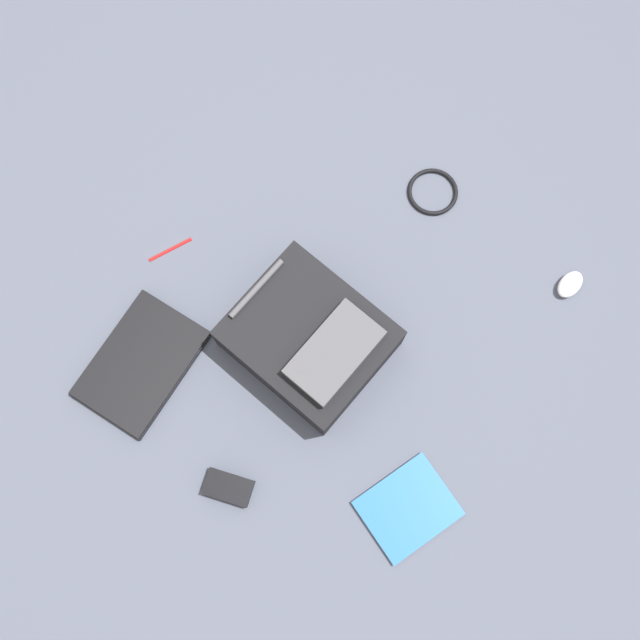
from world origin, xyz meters
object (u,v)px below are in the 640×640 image
(laptop, at_px, (141,363))
(computer_mouse, at_px, (570,284))
(book_red, at_px, (408,508))
(backpack, at_px, (310,339))
(power_brick, at_px, (229,487))
(cable_coil, at_px, (433,192))
(pen_black, at_px, (170,249))

(laptop, height_order, computer_mouse, computer_mouse)
(book_red, distance_m, computer_mouse, 0.77)
(backpack, distance_m, book_red, 0.51)
(backpack, xyz_separation_m, power_brick, (-0.44, -0.03, -0.06))
(backpack, relative_size, cable_coil, 2.91)
(backpack, xyz_separation_m, cable_coil, (0.58, -0.05, -0.07))
(backpack, relative_size, power_brick, 3.51)
(book_red, height_order, pen_black, book_red)
(computer_mouse, distance_m, pen_black, 1.15)
(computer_mouse, distance_m, power_brick, 1.10)
(laptop, relative_size, power_brick, 2.83)
(laptop, height_order, pen_black, laptop)
(power_brick, bearing_deg, book_red, -63.84)
(laptop, height_order, power_brick, power_brick)
(computer_mouse, xyz_separation_m, cable_coil, (0.04, 0.47, -0.01))
(computer_mouse, bearing_deg, backpack, -124.95)
(laptop, bearing_deg, book_red, -85.51)
(backpack, distance_m, power_brick, 0.45)
(backpack, xyz_separation_m, laptop, (-0.30, 0.36, -0.06))
(power_brick, height_order, pen_black, power_brick)
(computer_mouse, relative_size, power_brick, 0.73)
(power_brick, bearing_deg, laptop, 69.58)
(laptop, bearing_deg, power_brick, -110.42)
(laptop, xyz_separation_m, pen_black, (0.32, 0.13, -0.01))
(power_brick, distance_m, pen_black, 0.70)
(backpack, xyz_separation_m, book_red, (-0.23, -0.45, -0.07))
(laptop, relative_size, book_red, 1.22)
(cable_coil, relative_size, power_brick, 1.21)
(computer_mouse, bearing_deg, laptop, -127.37)
(book_red, height_order, cable_coil, book_red)
(book_red, relative_size, power_brick, 2.33)
(backpack, bearing_deg, power_brick, -176.43)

